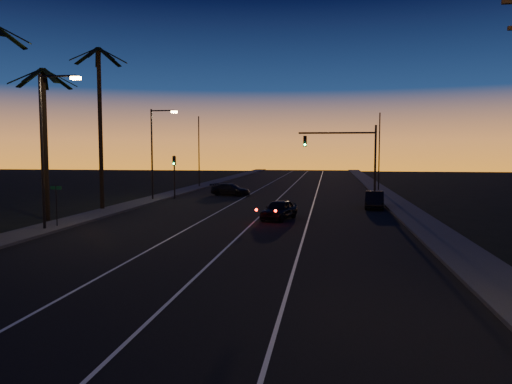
% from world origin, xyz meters
% --- Properties ---
extents(road, '(20.00, 170.00, 0.01)m').
position_xyz_m(road, '(0.00, 30.00, 0.01)').
color(road, black).
rests_on(road, ground).
extents(sidewalk_left, '(2.40, 170.00, 0.16)m').
position_xyz_m(sidewalk_left, '(-11.20, 30.00, 0.08)').
color(sidewalk_left, '#31312F').
rests_on(sidewalk_left, ground).
extents(sidewalk_right, '(2.40, 170.00, 0.16)m').
position_xyz_m(sidewalk_right, '(11.20, 30.00, 0.08)').
color(sidewalk_right, '#31312F').
rests_on(sidewalk_right, ground).
extents(lane_stripe_left, '(0.12, 160.00, 0.01)m').
position_xyz_m(lane_stripe_left, '(-3.00, 30.00, 0.02)').
color(lane_stripe_left, silver).
rests_on(lane_stripe_left, road).
extents(lane_stripe_mid, '(0.12, 160.00, 0.01)m').
position_xyz_m(lane_stripe_mid, '(0.50, 30.00, 0.02)').
color(lane_stripe_mid, silver).
rests_on(lane_stripe_mid, road).
extents(lane_stripe_right, '(0.12, 160.00, 0.01)m').
position_xyz_m(lane_stripe_right, '(4.00, 30.00, 0.02)').
color(lane_stripe_right, silver).
rests_on(lane_stripe_right, road).
extents(palm_mid, '(4.25, 4.16, 10.03)m').
position_xyz_m(palm_mid, '(-13.20, 24.00, 6.25)').
color(palm_mid, black).
rests_on(palm_mid, ground).
extents(palm_far, '(4.25, 4.16, 12.53)m').
position_xyz_m(palm_far, '(-12.20, 30.00, 7.61)').
color(palm_far, black).
rests_on(palm_far, ground).
extents(streetlight_left_near, '(2.55, 0.26, 9.00)m').
position_xyz_m(streetlight_left_near, '(-10.70, 20.00, 5.32)').
color(streetlight_left_near, black).
rests_on(streetlight_left_near, ground).
extents(streetlight_left_far, '(2.55, 0.26, 8.50)m').
position_xyz_m(streetlight_left_far, '(-10.69, 38.00, 5.06)').
color(streetlight_left_far, black).
rests_on(streetlight_left_far, ground).
extents(street_sign, '(0.70, 0.06, 2.60)m').
position_xyz_m(street_sign, '(-10.80, 21.00, 1.66)').
color(street_sign, black).
rests_on(street_sign, ground).
extents(signal_mast, '(7.10, 0.41, 7.00)m').
position_xyz_m(signal_mast, '(7.14, 39.99, 4.78)').
color(signal_mast, black).
rests_on(signal_mast, ground).
extents(signal_post, '(0.28, 0.37, 4.20)m').
position_xyz_m(signal_post, '(-9.50, 39.98, 2.89)').
color(signal_post, black).
rests_on(signal_post, ground).
extents(far_pole_left, '(0.14, 0.14, 9.00)m').
position_xyz_m(far_pole_left, '(-11.00, 55.00, 4.50)').
color(far_pole_left, black).
rests_on(far_pole_left, ground).
extents(far_pole_right, '(0.14, 0.14, 9.00)m').
position_xyz_m(far_pole_right, '(11.00, 52.00, 4.50)').
color(far_pole_right, black).
rests_on(far_pole_right, ground).
extents(lead_car, '(2.64, 4.60, 1.33)m').
position_xyz_m(lead_car, '(2.01, 26.83, 0.68)').
color(lead_car, black).
rests_on(lead_car, road).
extents(right_car, '(1.82, 4.28, 1.37)m').
position_xyz_m(right_car, '(9.00, 34.46, 0.70)').
color(right_car, black).
rests_on(right_car, road).
extents(cross_car, '(4.58, 2.96, 1.23)m').
position_xyz_m(cross_car, '(-4.80, 44.22, 0.63)').
color(cross_car, black).
rests_on(cross_car, road).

